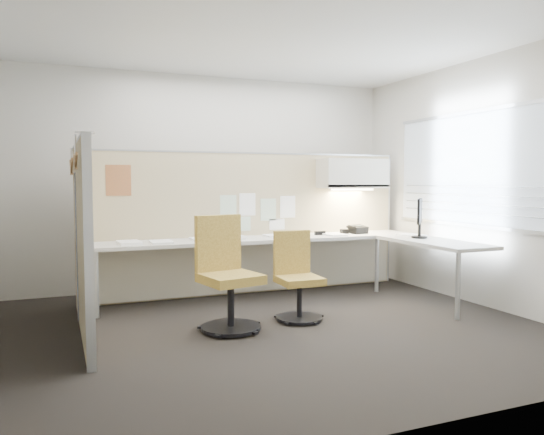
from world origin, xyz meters
name	(u,v)px	position (x,y,z in m)	size (l,w,h in m)	color
floor	(254,330)	(0.00, 0.00, -0.01)	(5.50, 4.50, 0.01)	black
ceiling	(253,29)	(0.00, 0.00, 2.80)	(5.50, 4.50, 0.01)	white
wall_back	(195,182)	(0.00, 2.25, 1.40)	(5.50, 0.02, 2.80)	beige
wall_front	(397,184)	(0.00, -2.25, 1.40)	(5.50, 0.02, 2.80)	beige
wall_right	(481,182)	(2.75, 0.00, 1.40)	(0.02, 4.50, 2.80)	beige
window_pane	(480,169)	(2.73, 0.00, 1.55)	(0.01, 2.80, 1.30)	#A0ACB9
partition_back	(250,224)	(0.55, 1.60, 0.88)	(4.10, 0.06, 1.75)	tan
partition_left	(82,239)	(-1.50, 0.50, 0.88)	(0.06, 2.20, 1.75)	tan
desk	(293,248)	(0.93, 1.13, 0.60)	(4.00, 2.07, 0.73)	beige
overhead_bin	(352,173)	(1.90, 1.39, 1.51)	(0.90, 0.36, 0.38)	beige
task_light_strip	(352,190)	(1.90, 1.39, 1.30)	(0.60, 0.06, 0.02)	#FFEABF
pinned_papers	(257,211)	(0.63, 1.57, 1.03)	(1.01, 0.00, 0.47)	#8CBF8C
poster	(118,180)	(-1.05, 1.57, 1.42)	(0.28, 0.00, 0.35)	orange
chair_left	(226,277)	(-0.23, 0.12, 0.50)	(0.59, 0.61, 1.07)	black
chair_right	(297,279)	(0.54, 0.19, 0.41)	(0.47, 0.47, 0.89)	black
monitor	(420,215)	(2.30, 0.50, 1.00)	(0.32, 0.35, 0.47)	black
phone	(358,230)	(1.91, 1.26, 0.78)	(0.23, 0.22, 0.12)	black
stapler	(320,233)	(1.37, 1.28, 0.76)	(0.14, 0.04, 0.05)	black
tape_dispenser	(344,231)	(1.74, 1.31, 0.76)	(0.10, 0.06, 0.06)	black
coat_hook	(74,181)	(-1.58, -0.44, 1.41)	(0.18, 0.47, 1.41)	silver
paper_stack_0	(129,243)	(-0.99, 1.20, 0.75)	(0.23, 0.30, 0.03)	white
paper_stack_1	(201,239)	(-0.16, 1.34, 0.74)	(0.23, 0.30, 0.02)	white
paper_stack_2	(233,237)	(0.20, 1.23, 0.75)	(0.23, 0.30, 0.05)	white
paper_stack_3	(275,236)	(0.78, 1.36, 0.74)	(0.23, 0.30, 0.02)	white
paper_stack_4	(334,235)	(1.51, 1.18, 0.74)	(0.23, 0.30, 0.02)	white
paper_stack_5	(412,235)	(2.37, 0.75, 0.74)	(0.23, 0.30, 0.02)	white
paper_stack_6	(161,242)	(-0.65, 1.15, 0.74)	(0.23, 0.30, 0.03)	white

